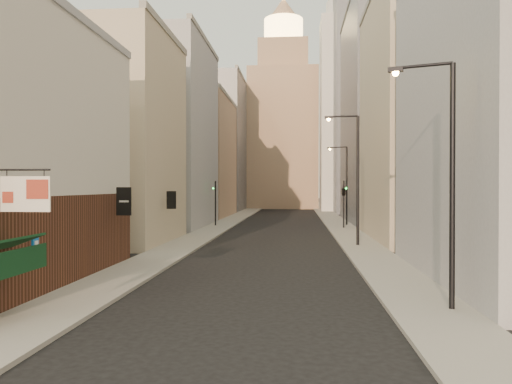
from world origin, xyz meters
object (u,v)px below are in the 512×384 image
object	(u,v)px
white_tower	(343,107)
streetlamp_far	(345,181)
clock_tower	(283,123)
traffic_light_right	(344,191)
traffic_light_left	(215,195)
streetlamp_near	(445,170)
streetlamp_mid	(354,172)

from	to	relation	value
white_tower	streetlamp_far	bearing A→B (deg)	-94.86
clock_tower	traffic_light_right	size ratio (longest dim) A/B	8.98
streetlamp_far	traffic_light_right	distance (m)	4.46
clock_tower	streetlamp_far	distance (m)	49.91
clock_tower	white_tower	xyz separation A→B (m)	(11.00, -14.00, 0.97)
traffic_light_left	traffic_light_right	xyz separation A→B (m)	(13.67, -1.95, 0.48)
white_tower	traffic_light_left	bearing A→B (deg)	-115.35
traffic_light_left	white_tower	bearing A→B (deg)	-119.03
clock_tower	traffic_light_right	world-z (taller)	clock_tower
streetlamp_near	streetlamp_mid	bearing A→B (deg)	111.71
traffic_light_left	clock_tower	bearing A→B (deg)	-100.56
streetlamp_far	traffic_light_right	bearing A→B (deg)	-74.27
white_tower	traffic_light_left	xyz separation A→B (m)	(-17.03, -35.95, -15.14)
white_tower	traffic_light_right	size ratio (longest dim) A/B	8.30
streetlamp_mid	traffic_light_left	xyz separation A→B (m)	(-13.04, 17.13, -1.99)
traffic_light_right	traffic_light_left	bearing A→B (deg)	-8.51
streetlamp_mid	traffic_light_right	bearing A→B (deg)	89.00
streetlamp_far	traffic_light_right	world-z (taller)	streetlamp_far
streetlamp_near	traffic_light_right	xyz separation A→B (m)	(-0.36, 34.05, -1.03)
traffic_light_left	streetlamp_far	bearing A→B (deg)	-174.30
streetlamp_near	streetlamp_far	distance (m)	38.34
clock_tower	traffic_light_right	xyz separation A→B (m)	(7.65, -51.89, -13.69)
clock_tower	streetlamp_far	xyz separation A→B (m)	(8.14, -47.61, -12.58)
clock_tower	traffic_light_left	world-z (taller)	clock_tower
streetlamp_far	traffic_light_right	size ratio (longest dim) A/B	1.77
streetlamp_mid	white_tower	bearing A→B (deg)	87.09
streetlamp_near	traffic_light_right	bearing A→B (deg)	109.30
streetlamp_near	streetlamp_far	world-z (taller)	streetlamp_far
traffic_light_left	traffic_light_right	distance (m)	13.82
streetlamp_far	streetlamp_mid	bearing A→B (deg)	-70.98
clock_tower	white_tower	bearing A→B (deg)	-51.84
white_tower	streetlamp_mid	size ratio (longest dim) A/B	4.34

